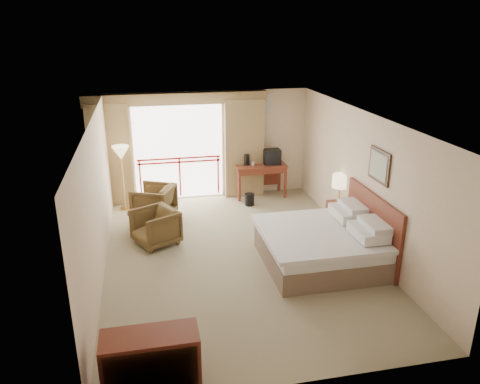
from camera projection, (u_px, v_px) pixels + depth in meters
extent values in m
plane|color=gray|center=(238.00, 256.00, 9.09)|extent=(7.00, 7.00, 0.00)
plane|color=white|center=(237.00, 118.00, 8.16)|extent=(7.00, 7.00, 0.00)
plane|color=beige|center=(210.00, 145.00, 11.85)|extent=(5.00, 0.00, 5.00)
plane|color=beige|center=(298.00, 291.00, 5.41)|extent=(5.00, 0.00, 5.00)
plane|color=beige|center=(97.00, 200.00, 8.15)|extent=(0.00, 7.00, 7.00)
plane|color=beige|center=(363.00, 182.00, 9.11)|extent=(0.00, 7.00, 7.00)
plane|color=white|center=(179.00, 152.00, 11.73)|extent=(2.40, 0.00, 2.40)
cube|color=#AD1A0E|center=(179.00, 162.00, 11.79)|extent=(2.09, 0.03, 0.04)
cube|color=#AD1A0E|center=(179.00, 158.00, 11.76)|extent=(2.09, 0.03, 0.04)
cube|color=#AD1A0E|center=(140.00, 180.00, 11.74)|extent=(0.04, 0.03, 1.00)
cube|color=#AD1A0E|center=(180.00, 177.00, 11.93)|extent=(0.04, 0.03, 1.00)
cube|color=#AD1A0E|center=(218.00, 175.00, 12.12)|extent=(0.04, 0.03, 1.00)
cube|color=olive|center=(111.00, 155.00, 11.27)|extent=(1.00, 0.26, 2.50)
cube|color=olive|center=(244.00, 148.00, 11.91)|extent=(1.00, 0.26, 2.50)
cube|color=olive|center=(177.00, 99.00, 11.17)|extent=(4.40, 0.22, 0.28)
cube|color=silver|center=(261.00, 104.00, 11.73)|extent=(0.50, 0.04, 0.50)
cube|color=brown|center=(320.00, 253.00, 8.75)|extent=(2.05, 2.00, 0.40)
cube|color=white|center=(321.00, 239.00, 8.64)|extent=(2.01, 1.96, 0.22)
cube|color=white|center=(319.00, 233.00, 8.59)|extent=(2.09, 2.06, 0.08)
cube|color=white|center=(368.00, 232.00, 8.27)|extent=(0.50, 0.75, 0.18)
cube|color=white|center=(347.00, 213.00, 9.10)|extent=(0.50, 0.75, 0.18)
cube|color=white|center=(376.00, 225.00, 8.25)|extent=(0.40, 0.70, 0.14)
cube|color=white|center=(354.00, 207.00, 9.08)|extent=(0.40, 0.70, 0.14)
cube|color=#5A2218|center=(372.00, 227.00, 8.79)|extent=(0.06, 2.10, 1.30)
cube|color=black|center=(379.00, 166.00, 8.38)|extent=(0.03, 0.72, 0.60)
cube|color=silver|center=(378.00, 166.00, 8.38)|extent=(0.01, 0.60, 0.48)
cube|color=#5A2218|center=(339.00, 215.00, 10.23)|extent=(0.45, 0.52, 0.59)
cylinder|color=tan|center=(339.00, 200.00, 10.16)|extent=(0.14, 0.14, 0.04)
cylinder|color=tan|center=(339.00, 192.00, 10.10)|extent=(0.03, 0.03, 0.37)
cylinder|color=#FFE5B2|center=(340.00, 181.00, 10.01)|extent=(0.35, 0.35, 0.28)
cube|color=black|center=(340.00, 204.00, 9.97)|extent=(0.19, 0.16, 0.07)
cube|color=#5A2218|center=(260.00, 165.00, 11.95)|extent=(1.31, 0.63, 0.05)
cube|color=#5A2218|center=(239.00, 186.00, 11.73)|extent=(0.07, 0.07, 0.81)
cube|color=#5A2218|center=(285.00, 183.00, 11.96)|extent=(0.07, 0.07, 0.81)
cube|color=#5A2218|center=(235.00, 179.00, 12.23)|extent=(0.07, 0.07, 0.81)
cube|color=#5A2218|center=(279.00, 176.00, 12.46)|extent=(0.07, 0.07, 0.81)
cube|color=#5A2218|center=(257.00, 175.00, 12.31)|extent=(1.20, 0.03, 0.60)
cube|color=#5A2218|center=(263.00, 172.00, 11.72)|extent=(1.20, 0.03, 0.13)
cube|color=black|center=(272.00, 157.00, 11.93)|extent=(0.42, 0.33, 0.38)
cube|color=black|center=(273.00, 158.00, 11.78)|extent=(0.38, 0.02, 0.31)
cylinder|color=black|center=(247.00, 160.00, 11.82)|extent=(0.13, 0.13, 0.29)
cylinder|color=white|center=(253.00, 164.00, 11.84)|extent=(0.07, 0.07, 0.09)
cylinder|color=black|center=(249.00, 199.00, 11.55)|extent=(0.24, 0.24, 0.30)
imported|color=#48351B|center=(155.00, 218.00, 10.84)|extent=(1.14, 1.13, 0.79)
imported|color=#48351B|center=(157.00, 244.00, 9.59)|extent=(1.08, 1.07, 0.74)
cylinder|color=black|center=(138.00, 212.00, 9.83)|extent=(0.48, 0.48, 0.04)
cylinder|color=black|center=(139.00, 223.00, 9.91)|extent=(0.06, 0.06, 0.48)
cylinder|color=black|center=(140.00, 234.00, 9.99)|extent=(0.35, 0.35, 0.03)
imported|color=white|center=(138.00, 212.00, 9.82)|extent=(0.27, 0.28, 0.02)
cylinder|color=tan|center=(126.00, 208.00, 11.37)|extent=(0.25, 0.25, 0.03)
cylinder|color=tan|center=(123.00, 182.00, 11.14)|extent=(0.03, 0.03, 1.37)
cone|color=#FFE5B2|center=(121.00, 153.00, 10.89)|extent=(0.40, 0.40, 0.32)
cube|color=#5A2218|center=(151.00, 362.00, 5.68)|extent=(1.18, 0.49, 0.78)
cube|color=black|center=(152.00, 376.00, 5.45)|extent=(1.08, 0.02, 0.69)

